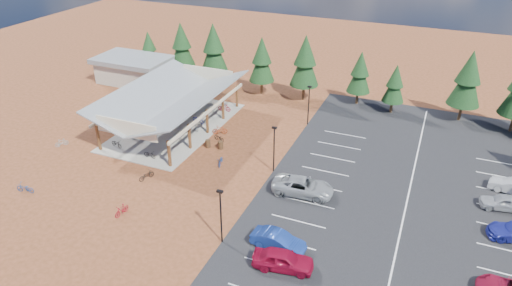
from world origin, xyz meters
name	(u,v)px	position (x,y,z in m)	size (l,w,h in m)	color
ground	(222,171)	(0.00, 0.00, 0.00)	(140.00, 140.00, 0.00)	#562F16
asphalt_lot	(408,195)	(18.50, 3.00, 0.02)	(27.00, 44.00, 0.04)	black
concrete_pad	(175,126)	(-10.00, 7.00, 0.05)	(10.60, 18.60, 0.10)	gray
bike_pavilion	(173,98)	(-10.00, 7.00, 3.82)	(11.65, 19.40, 4.97)	#4F3016
outbuilding	(133,69)	(-24.00, 18.00, 2.03)	(11.00, 7.00, 3.90)	#ADA593
lamp_post_0	(221,213)	(5.00, -10.00, 2.98)	(0.50, 0.25, 5.14)	black
lamp_post_1	(274,146)	(5.00, 2.00, 2.98)	(0.50, 0.25, 5.14)	black
lamp_post_2	(309,103)	(5.00, 14.00, 2.98)	(0.50, 0.25, 5.14)	black
trash_bin_0	(208,144)	(-3.74, 3.93, 0.45)	(0.60, 0.60, 0.90)	#412A17
trash_bin_1	(221,145)	(-2.26, 4.19, 0.45)	(0.60, 0.60, 0.90)	#412A17
pine_0	(149,48)	(-23.96, 22.50, 4.12)	(2.90, 2.90, 6.75)	#382314
pine_1	(182,45)	(-17.81, 22.34, 5.36)	(3.77, 3.77, 8.78)	#382314
pine_2	(214,48)	(-11.89, 21.54, 5.75)	(4.04, 4.04, 9.41)	#382314
pine_3	(262,60)	(-4.16, 21.17, 5.09)	(3.58, 3.58, 8.34)	#382314
pine_4	(305,61)	(2.08, 21.38, 5.64)	(3.96, 3.96, 9.23)	#382314
pine_5	(360,72)	(9.32, 22.88, 4.53)	(3.18, 3.18, 7.42)	#382314
pine_6	(395,84)	(14.09, 21.81, 4.01)	(2.82, 2.82, 6.58)	#382314
pine_7	(468,79)	(22.47, 22.65, 5.62)	(3.95, 3.95, 9.20)	#382314
bike_0	(116,143)	(-13.27, -0.20, 0.55)	(0.59, 1.69, 0.89)	black
bike_1	(158,125)	(-11.49, 5.55, 0.60)	(0.47, 1.66, 1.00)	#A0A1A8
bike_2	(183,111)	(-10.94, 10.61, 0.51)	(0.55, 1.58, 0.83)	navy
bike_3	(179,105)	(-12.30, 11.79, 0.66)	(0.53, 1.86, 1.12)	maroon
bike_4	(150,154)	(-8.38, -0.80, 0.51)	(0.54, 1.55, 0.81)	black
bike_5	(193,128)	(-7.17, 6.58, 0.56)	(0.44, 1.54, 0.93)	gray
bike_6	(198,119)	(-7.76, 8.88, 0.59)	(0.65, 1.85, 0.97)	navy
bike_7	(224,107)	(-6.32, 13.37, 0.63)	(0.50, 1.77, 1.07)	maroon
bike_9	(62,143)	(-19.31, -2.34, 0.45)	(0.42, 1.49, 0.90)	#989CA0
bike_10	(25,188)	(-15.74, -10.92, 0.49)	(0.65, 1.86, 0.98)	navy
bike_11	(122,210)	(-4.94, -10.18, 0.51)	(0.47, 1.68, 1.01)	#A00B1D
bike_12	(146,175)	(-6.31, -4.41, 0.46)	(0.61, 1.74, 0.91)	black
bike_14	(221,161)	(-0.66, 1.02, 0.47)	(0.62, 1.78, 0.93)	#24488B
bike_15	(220,130)	(-3.97, 7.40, 0.54)	(0.51, 1.80, 1.08)	#9E3416
bike_16	(219,138)	(-3.28, 5.81, 0.40)	(0.53, 1.51, 0.79)	black
car_0	(283,260)	(10.69, -10.91, 0.84)	(1.89, 4.70, 1.60)	maroon
car_1	(278,241)	(9.56, -8.96, 0.78)	(1.57, 4.51, 1.49)	navy
car_2	(303,186)	(9.04, -0.79, 0.86)	(2.71, 5.88, 1.63)	#919498
car_8	(504,202)	(26.68, 4.03, 0.74)	(1.66, 4.14, 1.41)	#9A9DA2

